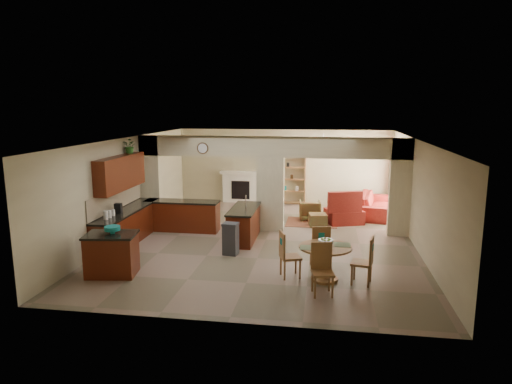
# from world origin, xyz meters

# --- Properties ---
(floor) EXTENTS (10.00, 10.00, 0.00)m
(floor) POSITION_xyz_m (0.00, 0.00, 0.00)
(floor) COLOR #7E6857
(floor) RESTS_ON ground
(ceiling) EXTENTS (10.00, 10.00, 0.00)m
(ceiling) POSITION_xyz_m (0.00, 0.00, 2.80)
(ceiling) COLOR white
(ceiling) RESTS_ON wall_back
(wall_back) EXTENTS (8.00, 0.00, 8.00)m
(wall_back) POSITION_xyz_m (0.00, 5.00, 1.40)
(wall_back) COLOR beige
(wall_back) RESTS_ON floor
(wall_front) EXTENTS (8.00, 0.00, 8.00)m
(wall_front) POSITION_xyz_m (0.00, -5.00, 1.40)
(wall_front) COLOR beige
(wall_front) RESTS_ON floor
(wall_left) EXTENTS (0.00, 10.00, 10.00)m
(wall_left) POSITION_xyz_m (-4.00, 0.00, 1.40)
(wall_left) COLOR beige
(wall_left) RESTS_ON floor
(wall_right) EXTENTS (0.00, 10.00, 10.00)m
(wall_right) POSITION_xyz_m (4.00, 0.00, 1.40)
(wall_right) COLOR beige
(wall_right) RESTS_ON floor
(partition_left_pier) EXTENTS (0.60, 0.25, 2.80)m
(partition_left_pier) POSITION_xyz_m (-3.70, 1.00, 1.40)
(partition_left_pier) COLOR beige
(partition_left_pier) RESTS_ON floor
(partition_center_pier) EXTENTS (0.80, 0.25, 2.20)m
(partition_center_pier) POSITION_xyz_m (0.00, 1.00, 1.10)
(partition_center_pier) COLOR beige
(partition_center_pier) RESTS_ON floor
(partition_right_pier) EXTENTS (0.60, 0.25, 2.80)m
(partition_right_pier) POSITION_xyz_m (3.70, 1.00, 1.40)
(partition_right_pier) COLOR beige
(partition_right_pier) RESTS_ON floor
(partition_header) EXTENTS (8.00, 0.25, 0.60)m
(partition_header) POSITION_xyz_m (0.00, 1.00, 2.50)
(partition_header) COLOR beige
(partition_header) RESTS_ON partition_center_pier
(kitchen_counter) EXTENTS (2.52, 3.29, 1.48)m
(kitchen_counter) POSITION_xyz_m (-3.26, -0.25, 0.46)
(kitchen_counter) COLOR #431A07
(kitchen_counter) RESTS_ON floor
(upper_cabinets) EXTENTS (0.35, 2.40, 0.90)m
(upper_cabinets) POSITION_xyz_m (-3.82, -0.80, 1.92)
(upper_cabinets) COLOR #431A07
(upper_cabinets) RESTS_ON wall_left
(peninsula) EXTENTS (0.70, 1.85, 0.91)m
(peninsula) POSITION_xyz_m (-0.60, -0.11, 0.46)
(peninsula) COLOR #431A07
(peninsula) RESTS_ON floor
(wall_clock) EXTENTS (0.34, 0.03, 0.34)m
(wall_clock) POSITION_xyz_m (-2.00, 0.85, 2.45)
(wall_clock) COLOR #4F341A
(wall_clock) RESTS_ON partition_header
(rug) EXTENTS (1.60, 1.30, 0.01)m
(rug) POSITION_xyz_m (1.20, 2.10, 0.01)
(rug) COLOR brown
(rug) RESTS_ON floor
(fireplace) EXTENTS (1.60, 0.35, 1.20)m
(fireplace) POSITION_xyz_m (-1.60, 4.83, 0.61)
(fireplace) COLOR white
(fireplace) RESTS_ON floor
(shelving_unit) EXTENTS (1.00, 0.32, 1.80)m
(shelving_unit) POSITION_xyz_m (0.35, 4.82, 0.90)
(shelving_unit) COLOR olive
(shelving_unit) RESTS_ON floor
(window_a) EXTENTS (0.02, 0.90, 1.90)m
(window_a) POSITION_xyz_m (3.97, 2.30, 1.20)
(window_a) COLOR white
(window_a) RESTS_ON wall_right
(window_b) EXTENTS (0.02, 0.90, 1.90)m
(window_b) POSITION_xyz_m (3.97, 4.00, 1.20)
(window_b) COLOR white
(window_b) RESTS_ON wall_right
(glazed_door) EXTENTS (0.02, 0.70, 2.10)m
(glazed_door) POSITION_xyz_m (3.97, 3.15, 1.05)
(glazed_door) COLOR white
(glazed_door) RESTS_ON wall_right
(drape_a_left) EXTENTS (0.10, 0.28, 2.30)m
(drape_a_left) POSITION_xyz_m (3.93, 1.70, 1.20)
(drape_a_left) COLOR #3C1F18
(drape_a_left) RESTS_ON wall_right
(drape_a_right) EXTENTS (0.10, 0.28, 2.30)m
(drape_a_right) POSITION_xyz_m (3.93, 2.90, 1.20)
(drape_a_right) COLOR #3C1F18
(drape_a_right) RESTS_ON wall_right
(drape_b_left) EXTENTS (0.10, 0.28, 2.30)m
(drape_b_left) POSITION_xyz_m (3.93, 3.40, 1.20)
(drape_b_left) COLOR #3C1F18
(drape_b_left) RESTS_ON wall_right
(drape_b_right) EXTENTS (0.10, 0.28, 2.30)m
(drape_b_right) POSITION_xyz_m (3.93, 4.60, 1.20)
(drape_b_right) COLOR #3C1F18
(drape_b_right) RESTS_ON wall_right
(ceiling_fan) EXTENTS (1.00, 1.00, 0.10)m
(ceiling_fan) POSITION_xyz_m (1.50, 3.00, 2.56)
(ceiling_fan) COLOR white
(ceiling_fan) RESTS_ON ceiling
(kitchen_island) EXTENTS (1.18, 0.92, 0.94)m
(kitchen_island) POSITION_xyz_m (-3.01, -3.17, 0.47)
(kitchen_island) COLOR #431A07
(kitchen_island) RESTS_ON floor
(teal_bowl) EXTENTS (0.34, 0.34, 0.16)m
(teal_bowl) POSITION_xyz_m (-2.97, -3.14, 1.02)
(teal_bowl) COLOR teal
(teal_bowl) RESTS_ON kitchen_island
(trash_can) EXTENTS (0.39, 0.35, 0.75)m
(trash_can) POSITION_xyz_m (-0.71, -1.41, 0.38)
(trash_can) COLOR #2C2C2E
(trash_can) RESTS_ON floor
(dining_table) EXTENTS (1.12, 1.12, 0.76)m
(dining_table) POSITION_xyz_m (1.64, -2.80, 0.51)
(dining_table) COLOR olive
(dining_table) RESTS_ON floor
(fruit_bowl) EXTENTS (0.31, 0.31, 0.17)m
(fruit_bowl) POSITION_xyz_m (1.64, -2.80, 0.85)
(fruit_bowl) COLOR #6FA723
(fruit_bowl) RESTS_ON dining_table
(sofa) EXTENTS (2.61, 1.35, 0.73)m
(sofa) POSITION_xyz_m (3.30, 3.45, 0.36)
(sofa) COLOR maroon
(sofa) RESTS_ON floor
(chaise) EXTENTS (1.31, 1.19, 0.43)m
(chaise) POSITION_xyz_m (2.22, 2.22, 0.22)
(chaise) COLOR maroon
(chaise) RESTS_ON floor
(armchair) EXTENTS (0.74, 0.76, 0.64)m
(armchair) POSITION_xyz_m (1.13, 2.48, 0.32)
(armchair) COLOR maroon
(armchair) RESTS_ON floor
(ottoman) EXTENTS (0.61, 0.61, 0.38)m
(ottoman) POSITION_xyz_m (1.41, 1.70, 0.19)
(ottoman) COLOR maroon
(ottoman) RESTS_ON floor
(plant) EXTENTS (0.47, 0.45, 0.42)m
(plant) POSITION_xyz_m (-3.82, -0.12, 2.58)
(plant) COLOR #1F4C14
(plant) RESTS_ON upper_cabinets
(chair_north) EXTENTS (0.50, 0.50, 1.02)m
(chair_north) POSITION_xyz_m (1.52, -2.09, 0.55)
(chair_north) COLOR olive
(chair_north) RESTS_ON floor
(chair_east) EXTENTS (0.50, 0.50, 1.02)m
(chair_east) POSITION_xyz_m (2.48, -2.88, 0.55)
(chair_east) COLOR olive
(chair_east) RESTS_ON floor
(chair_south) EXTENTS (0.49, 0.49, 1.02)m
(chair_south) POSITION_xyz_m (1.58, -3.48, 0.55)
(chair_south) COLOR olive
(chair_south) RESTS_ON floor
(chair_west) EXTENTS (0.54, 0.54, 1.02)m
(chair_west) POSITION_xyz_m (0.81, -2.73, 0.55)
(chair_west) COLOR olive
(chair_west) RESTS_ON floor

